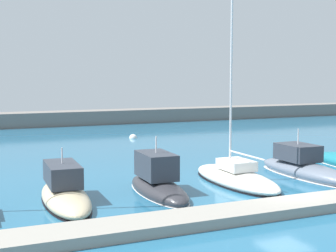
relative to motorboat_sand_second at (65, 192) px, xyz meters
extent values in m
plane|color=#236084|center=(10.65, -4.25, -0.52)|extent=(120.00, 120.00, 0.00)
cube|color=gray|center=(10.65, -6.08, -0.28)|extent=(37.52, 2.22, 0.48)
cube|color=slate|center=(10.65, 39.36, 0.40)|extent=(108.00, 3.74, 1.84)
ellipsoid|color=beige|center=(-0.01, -0.22, -0.26)|extent=(2.61, 7.58, 1.12)
ellipsoid|color=black|center=(-0.01, -0.22, -0.50)|extent=(2.64, 7.66, 0.12)
cube|color=#333842|center=(0.03, 0.63, 0.85)|extent=(1.77, 3.49, 1.10)
cube|color=black|center=(0.05, 0.94, 1.01)|extent=(1.48, 0.93, 0.62)
cylinder|color=silver|center=(0.03, 0.63, 1.81)|extent=(0.08, 0.08, 0.83)
ellipsoid|color=#2D2D33|center=(5.14, -0.22, -0.33)|extent=(2.43, 6.98, 1.26)
ellipsoid|color=silver|center=(5.14, -0.22, -0.50)|extent=(2.46, 7.05, 0.12)
cube|color=#333842|center=(5.16, 0.15, 1.00)|extent=(1.76, 2.99, 1.41)
cube|color=black|center=(5.18, 0.82, 1.21)|extent=(1.51, 0.79, 0.79)
cylinder|color=silver|center=(5.16, 0.15, 2.17)|extent=(0.08, 0.08, 0.93)
ellipsoid|color=silver|center=(10.46, 0.36, -0.26)|extent=(2.86, 8.34, 1.14)
ellipsoid|color=black|center=(10.46, 0.36, -0.50)|extent=(2.89, 8.42, 0.12)
cylinder|color=silver|center=(10.47, 1.04, 6.45)|extent=(0.13, 0.13, 12.26)
cylinder|color=silver|center=(10.46, -0.81, 1.36)|extent=(0.12, 3.66, 0.09)
cube|color=silver|center=(10.46, 0.30, 0.61)|extent=(1.64, 2.25, 0.59)
ellipsoid|color=slate|center=(15.60, 0.17, -0.19)|extent=(2.40, 8.39, 1.20)
ellipsoid|color=silver|center=(15.60, 0.17, -0.50)|extent=(2.42, 8.47, 0.12)
cube|color=#333842|center=(15.58, 0.96, 0.95)|extent=(1.99, 2.76, 1.07)
cube|color=black|center=(15.58, 1.37, 1.11)|extent=(1.76, 0.71, 0.60)
cylinder|color=silver|center=(15.58, 0.96, 2.00)|extent=(0.08, 0.08, 1.04)
sphere|color=white|center=(12.09, 23.19, -0.52)|extent=(0.82, 0.82, 0.82)
camera|label=1|loc=(-5.14, -24.73, 5.97)|focal=52.42mm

